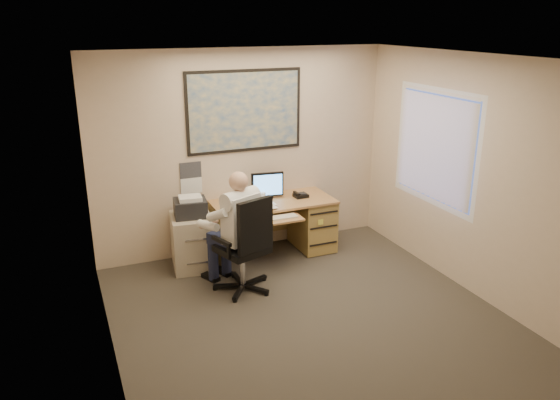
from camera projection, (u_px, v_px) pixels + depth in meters
name	position (u px, v px, depth m)	size (l,w,h in m)	color
room_shell	(319.00, 203.00, 5.27)	(4.00, 4.50, 2.70)	#3A342C
desk	(295.00, 219.00, 7.44)	(1.60, 0.97, 1.10)	tan
world_map	(245.00, 111.00, 7.05)	(1.56, 0.03, 1.06)	#1E4C93
wall_calendar	(191.00, 178.00, 7.04)	(0.28, 0.01, 0.42)	white
window_blinds	(435.00, 148.00, 6.62)	(0.06, 1.40, 1.30)	beige
filing_cabinet	(192.00, 237.00, 6.91)	(0.56, 0.65, 0.96)	#BFB29A
office_chair	(242.00, 264.00, 6.30)	(0.89, 0.89, 1.17)	black
person	(241.00, 232.00, 6.26)	(0.58, 0.83, 1.43)	white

